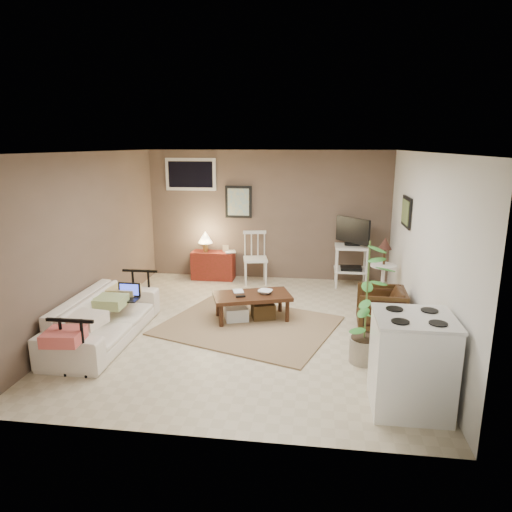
# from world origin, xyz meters

# --- Properties ---
(floor) EXTENTS (5.00, 5.00, 0.00)m
(floor) POSITION_xyz_m (0.00, 0.00, 0.00)
(floor) COLOR #C1B293
(floor) RESTS_ON ground
(art_back) EXTENTS (0.50, 0.03, 0.60)m
(art_back) POSITION_xyz_m (-0.55, 2.48, 1.45)
(art_back) COLOR black
(art_right) EXTENTS (0.03, 0.60, 0.45)m
(art_right) POSITION_xyz_m (2.23, 1.05, 1.52)
(art_right) COLOR black
(window) EXTENTS (0.96, 0.03, 0.60)m
(window) POSITION_xyz_m (-1.45, 2.48, 1.95)
(window) COLOR silver
(rug) EXTENTS (2.73, 2.45, 0.02)m
(rug) POSITION_xyz_m (-0.01, 0.04, 0.01)
(rug) COLOR olive
(rug) RESTS_ON floor
(coffee_table) EXTENTS (1.22, 0.89, 0.42)m
(coffee_table) POSITION_xyz_m (0.01, 0.27, 0.23)
(coffee_table) COLOR #3C1910
(coffee_table) RESTS_ON floor
(sofa) EXTENTS (0.59, 2.03, 0.79)m
(sofa) POSITION_xyz_m (-1.80, -0.65, 0.40)
(sofa) COLOR white
(sofa) RESTS_ON floor
(sofa_pillows) EXTENTS (0.39, 1.93, 0.14)m
(sofa_pillows) POSITION_xyz_m (-1.75, -0.88, 0.49)
(sofa_pillows) COLOR beige
(sofa_pillows) RESTS_ON sofa
(sofa_end_rails) EXTENTS (0.55, 2.03, 0.68)m
(sofa_end_rails) POSITION_xyz_m (-1.68, -0.65, 0.34)
(sofa_end_rails) COLOR black
(sofa_end_rails) RESTS_ON floor
(laptop) EXTENTS (0.31, 0.23, 0.21)m
(laptop) POSITION_xyz_m (-1.61, -0.30, 0.51)
(laptop) COLOR black
(laptop) RESTS_ON sofa
(red_console) EXTENTS (0.80, 0.35, 0.92)m
(red_console) POSITION_xyz_m (-1.02, 2.26, 0.32)
(red_console) COLOR maroon
(red_console) RESTS_ON floor
(spindle_chair) EXTENTS (0.50, 0.50, 0.94)m
(spindle_chair) POSITION_xyz_m (-0.19, 2.14, 0.44)
(spindle_chair) COLOR silver
(spindle_chair) RESTS_ON floor
(tv_stand) EXTENTS (0.58, 0.57, 1.24)m
(tv_stand) POSITION_xyz_m (1.54, 2.15, 0.66)
(tv_stand) COLOR silver
(tv_stand) RESTS_ON floor
(side_table) EXTENTS (0.41, 0.41, 1.09)m
(side_table) POSITION_xyz_m (1.97, 1.21, 0.68)
(side_table) COLOR silver
(side_table) RESTS_ON floor
(armchair) EXTENTS (0.61, 0.65, 0.65)m
(armchair) POSITION_xyz_m (1.82, 0.18, 0.32)
(armchair) COLOR #321F0D
(armchair) RESTS_ON floor
(potted_plant) EXTENTS (0.37, 0.37, 1.48)m
(potted_plant) POSITION_xyz_m (1.50, -0.86, 0.79)
(potted_plant) COLOR gray
(potted_plant) RESTS_ON floor
(stove) EXTENTS (0.73, 0.68, 0.96)m
(stove) POSITION_xyz_m (1.84, -1.78, 0.48)
(stove) COLOR white
(stove) RESTS_ON floor
(bowl) EXTENTS (0.21, 0.09, 0.20)m
(bowl) POSITION_xyz_m (0.20, 0.35, 0.49)
(bowl) COLOR #3C1910
(bowl) RESTS_ON coffee_table
(book_table) EXTENTS (0.14, 0.06, 0.20)m
(book_table) POSITION_xyz_m (-0.27, 0.34, 0.49)
(book_table) COLOR #3C1910
(book_table) RESTS_ON coffee_table
(book_console) EXTENTS (0.18, 0.07, 0.24)m
(book_console) POSITION_xyz_m (-0.76, 2.22, 0.65)
(book_console) COLOR #3C1910
(book_console) RESTS_ON red_console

